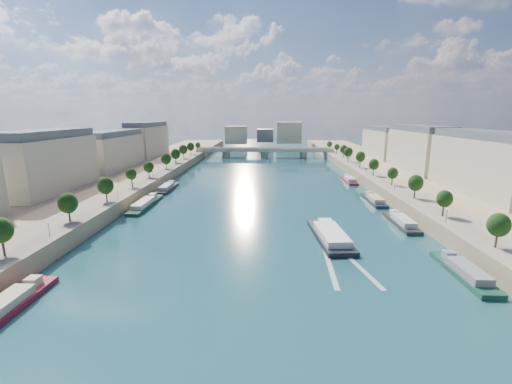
{
  "coord_description": "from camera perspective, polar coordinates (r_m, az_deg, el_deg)",
  "views": [
    {
      "loc": [
        1.45,
        -49.14,
        35.08
      ],
      "look_at": [
        -2.54,
        82.76,
        5.0
      ],
      "focal_mm": 24.0,
      "sensor_mm": 36.0,
      "label": 1
    }
  ],
  "objects": [
    {
      "name": "quay_left",
      "position": [
        169.41,
        -24.0,
        0.63
      ],
      "size": [
        44.0,
        520.0,
        5.0
      ],
      "primitive_type": "cube",
      "color": "#9E8460",
      "rests_on": "ground"
    },
    {
      "name": "wake",
      "position": [
        86.52,
        14.21,
        -11.48
      ],
      "size": [
        10.75,
        26.03,
        0.04
      ],
      "color": "silver",
      "rests_on": "ground"
    },
    {
      "name": "lamps_left",
      "position": [
        151.71,
        -19.14,
        1.76
      ],
      "size": [
        0.36,
        200.36,
        4.28
      ],
      "color": "black",
      "rests_on": "ground"
    },
    {
      "name": "trees_left",
      "position": [
        163.21,
        -18.56,
        3.5
      ],
      "size": [
        4.8,
        268.8,
        8.26
      ],
      "color": "#382B1E",
      "rests_on": "ground"
    },
    {
      "name": "skyline",
      "position": [
        369.23,
        2.03,
        9.66
      ],
      "size": [
        79.0,
        42.0,
        22.0
      ],
      "color": "#C0B394",
      "rests_on": "ground"
    },
    {
      "name": "tour_barge",
      "position": [
        101.2,
        12.25,
        -7.11
      ],
      "size": [
        10.01,
        28.33,
        3.79
      ],
      "rotation": [
        0.0,
        0.0,
        0.08
      ],
      "color": "black",
      "rests_on": "ground"
    },
    {
      "name": "pave_right",
      "position": [
        161.96,
        21.76,
        1.23
      ],
      "size": [
        14.0,
        520.0,
        0.1
      ],
      "primitive_type": "cube",
      "color": "gray",
      "rests_on": "quay_right"
    },
    {
      "name": "bridge",
      "position": [
        284.37,
        1.44,
        6.78
      ],
      "size": [
        112.0,
        12.0,
        8.15
      ],
      "color": "#C1B79E",
      "rests_on": "ground"
    },
    {
      "name": "ground",
      "position": [
        153.22,
        1.14,
        -0.4
      ],
      "size": [
        700.0,
        700.0,
        0.0
      ],
      "primitive_type": "plane",
      "color": "#0C2937",
      "rests_on": "ground"
    },
    {
      "name": "moored_barges_right",
      "position": [
        135.09,
        20.72,
        -2.69
      ],
      "size": [
        5.0,
        128.91,
        3.6
      ],
      "color": "#1B4435",
      "rests_on": "ground"
    },
    {
      "name": "buildings_right",
      "position": [
        182.47,
        29.11,
        5.37
      ],
      "size": [
        16.0,
        226.0,
        23.2
      ],
      "color": "#C0B394",
      "rests_on": "ground"
    },
    {
      "name": "lamps_right",
      "position": [
        164.65,
        19.79,
        2.54
      ],
      "size": [
        0.36,
        200.36,
        4.28
      ],
      "color": "black",
      "rests_on": "ground"
    },
    {
      "name": "quay_right",
      "position": [
        168.17,
        26.5,
        0.3
      ],
      "size": [
        44.0,
        520.0,
        5.0
      ],
      "primitive_type": "cube",
      "color": "#9E8460",
      "rests_on": "ground"
    },
    {
      "name": "trees_right",
      "position": [
        169.7,
        20.15,
        3.72
      ],
      "size": [
        4.8,
        268.8,
        8.26
      ],
      "color": "#382B1E",
      "rests_on": "ground"
    },
    {
      "name": "moored_barges_left",
      "position": [
        110.15,
        -23.76,
        -6.4
      ],
      "size": [
        5.0,
        153.83,
        3.6
      ],
      "color": "#1A1B39",
      "rests_on": "ground"
    },
    {
      "name": "pave_left",
      "position": [
        162.98,
        -19.33,
        1.49
      ],
      "size": [
        14.0,
        520.0,
        0.1
      ],
      "primitive_type": "cube",
      "color": "gray",
      "rests_on": "quay_left"
    },
    {
      "name": "buildings_left",
      "position": [
        183.81,
        -26.47,
        5.69
      ],
      "size": [
        16.0,
        226.0,
        23.2
      ],
      "color": "#C0B394",
      "rests_on": "ground"
    }
  ]
}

